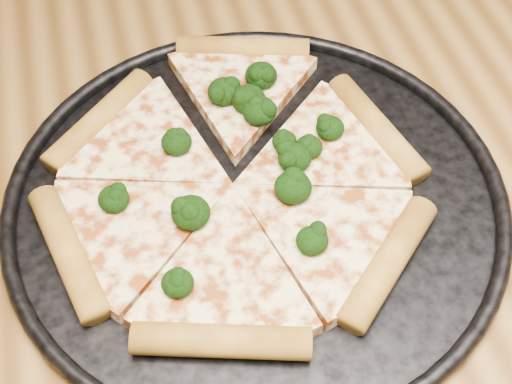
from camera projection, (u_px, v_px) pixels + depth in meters
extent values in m
cube|color=olive|center=(360.00, 205.00, 0.64)|extent=(1.20, 0.90, 0.04)
cylinder|color=black|center=(256.00, 202.00, 0.61)|extent=(0.39, 0.39, 0.01)
torus|color=black|center=(256.00, 197.00, 0.60)|extent=(0.41, 0.41, 0.01)
cylinder|color=gold|center=(377.00, 127.00, 0.64)|extent=(0.05, 0.13, 0.02)
cylinder|color=gold|center=(243.00, 49.00, 0.71)|extent=(0.13, 0.06, 0.02)
cylinder|color=gold|center=(99.00, 120.00, 0.65)|extent=(0.11, 0.10, 0.02)
cylinder|color=gold|center=(68.00, 252.00, 0.56)|extent=(0.05, 0.13, 0.02)
cylinder|color=gold|center=(221.00, 341.00, 0.51)|extent=(0.13, 0.06, 0.02)
cylinder|color=gold|center=(389.00, 262.00, 0.56)|extent=(0.11, 0.10, 0.02)
ellipsoid|color=black|center=(284.00, 141.00, 0.62)|extent=(0.02, 0.02, 0.02)
ellipsoid|color=black|center=(295.00, 158.00, 0.61)|extent=(0.03, 0.03, 0.02)
ellipsoid|color=black|center=(330.00, 128.00, 0.63)|extent=(0.02, 0.02, 0.02)
ellipsoid|color=black|center=(309.00, 147.00, 0.62)|extent=(0.02, 0.02, 0.02)
ellipsoid|color=black|center=(178.00, 283.00, 0.53)|extent=(0.02, 0.02, 0.02)
ellipsoid|color=black|center=(224.00, 91.00, 0.65)|extent=(0.03, 0.03, 0.02)
ellipsoid|color=black|center=(312.00, 241.00, 0.56)|extent=(0.02, 0.02, 0.02)
ellipsoid|color=black|center=(191.00, 213.00, 0.57)|extent=(0.03, 0.03, 0.02)
ellipsoid|color=black|center=(261.00, 75.00, 0.67)|extent=(0.03, 0.03, 0.02)
ellipsoid|color=black|center=(259.00, 111.00, 0.64)|extent=(0.03, 0.03, 0.02)
ellipsoid|color=black|center=(114.00, 199.00, 0.58)|extent=(0.02, 0.02, 0.02)
ellipsoid|color=black|center=(248.00, 99.00, 0.65)|extent=(0.03, 0.03, 0.02)
ellipsoid|color=black|center=(293.00, 187.00, 0.59)|extent=(0.03, 0.03, 0.02)
ellipsoid|color=black|center=(176.00, 142.00, 0.62)|extent=(0.03, 0.03, 0.02)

